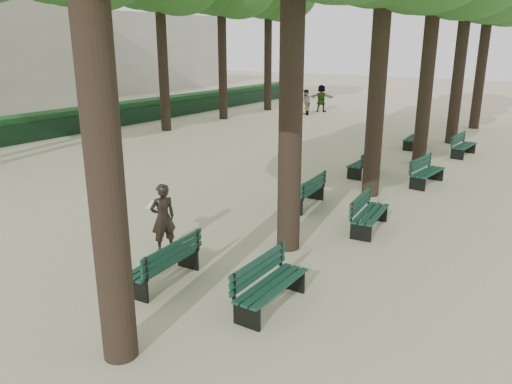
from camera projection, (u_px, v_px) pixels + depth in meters
The scene contains 15 objects.
ground at pixel (148, 280), 10.02m from camera, with size 120.00×120.00×0.00m, color beige.
bench_left_0 at pixel (164, 270), 9.83m from camera, with size 0.71×1.84×0.92m.
bench_left_1 at pixel (305, 197), 14.40m from camera, with size 0.73×1.84×0.92m.
bench_left_2 at pixel (363, 168), 17.79m from camera, with size 0.57×1.80×0.92m.
bench_left_3 at pixel (413, 142), 22.31m from camera, with size 0.73×1.84×0.92m.
bench_right_0 at pixel (271, 294), 8.92m from camera, with size 0.60×1.81×0.92m.
bench_right_1 at pixel (370, 220), 12.59m from camera, with size 0.78×1.85×0.92m.
bench_right_2 at pixel (427, 177), 16.55m from camera, with size 0.74×1.85×0.92m.
bench_right_3 at pixel (464, 150), 20.69m from camera, with size 0.71×1.84×0.92m.
man_with_map at pixel (163, 218), 11.18m from camera, with size 0.71×0.72×1.60m.
pedestrian_e at pixel (321, 98), 33.46m from camera, with size 1.68×0.36×1.81m, color #262628.
pedestrian_a at pixel (306, 102), 31.95m from camera, with size 0.79×0.33×1.64m, color #262628.
fence at pixel (99, 122), 26.66m from camera, with size 0.08×42.00×0.90m, color black.
hedge at pixel (90, 118), 26.99m from camera, with size 1.20×42.00×1.20m, color #153E1D.
building_far at pixel (131, 52), 50.49m from camera, with size 12.00×16.00×7.00m, color #B7B2A3.
Camera 1 is at (6.90, -6.28, 4.61)m, focal length 35.00 mm.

